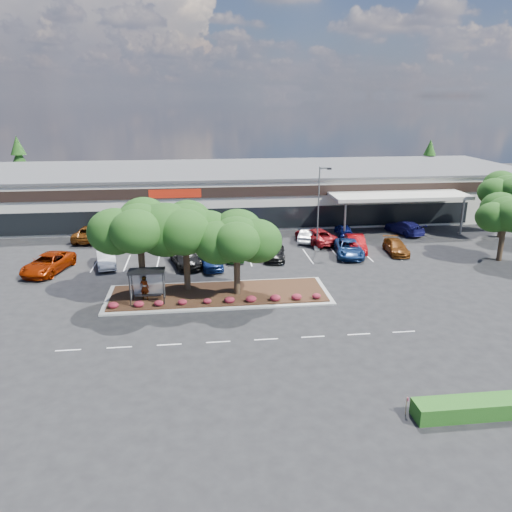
{
  "coord_description": "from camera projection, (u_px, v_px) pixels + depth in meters",
  "views": [
    {
      "loc": [
        -3.39,
        -33.73,
        15.5
      ],
      "look_at": [
        1.32,
        6.15,
        2.6
      ],
      "focal_mm": 35.0,
      "sensor_mm": 36.0,
      "label": 1
    }
  ],
  "objects": [
    {
      "name": "lane_markings",
      "position": [
        235.0,
        269.0,
        46.85
      ],
      "size": [
        33.12,
        20.06,
        0.01
      ],
      "color": "silver",
      "rests_on": "ground"
    },
    {
      "name": "landscape_island",
      "position": [
        219.0,
        294.0,
        40.53
      ],
      "size": [
        18.0,
        6.0,
        0.26
      ],
      "color": "#A1A29D",
      "rests_on": "ground"
    },
    {
      "name": "survey_stake",
      "position": [
        407.0,
        404.0,
        25.28
      ],
      "size": [
        0.07,
        0.14,
        0.98
      ],
      "color": "tan",
      "rests_on": "ground"
    },
    {
      "name": "car_12",
      "position": [
        252.0,
        230.0,
        57.48
      ],
      "size": [
        2.48,
        4.96,
        1.62
      ],
      "primitive_type": "imported",
      "rotation": [
        0.0,
        0.0,
        3.02
      ],
      "color": "maroon",
      "rests_on": "ground"
    },
    {
      "name": "car_15",
      "position": [
        315.0,
        236.0,
        54.96
      ],
      "size": [
        4.4,
        6.42,
        1.63
      ],
      "primitive_type": "imported",
      "rotation": [
        0.0,
        0.0,
        3.46
      ],
      "color": "maroon",
      "rests_on": "ground"
    },
    {
      "name": "hedge_south_east",
      "position": [
        472.0,
        408.0,
        25.23
      ],
      "size": [
        6.0,
        1.3,
        0.9
      ],
      "primitive_type": "cube",
      "color": "#1B4510",
      "rests_on": "ground"
    },
    {
      "name": "car_1",
      "position": [
        106.0,
        258.0,
        47.46
      ],
      "size": [
        2.58,
        4.98,
        1.56
      ],
      "primitive_type": "imported",
      "rotation": [
        0.0,
        0.0,
        0.2
      ],
      "color": "silver",
      "rests_on": "ground"
    },
    {
      "name": "car_8",
      "position": [
        396.0,
        247.0,
        51.4
      ],
      "size": [
        2.3,
        4.84,
        1.36
      ],
      "primitive_type": "imported",
      "rotation": [
        0.0,
        0.0,
        -0.09
      ],
      "color": "#62300C",
      "rests_on": "ground"
    },
    {
      "name": "light_pole",
      "position": [
        319.0,
        214.0,
        51.55
      ],
      "size": [
        1.39,
        0.86,
        8.75
      ],
      "rotation": [
        0.0,
        0.0,
        -0.42
      ],
      "color": "#A1A29D",
      "rests_on": "ground"
    },
    {
      "name": "island_tree_mid",
      "position": [
        186.0,
        247.0,
        40.23
      ],
      "size": [
        6.6,
        6.6,
        7.32
      ],
      "primitive_type": null,
      "color": "#113B12",
      "rests_on": "landscape_island"
    },
    {
      "name": "car_16",
      "position": [
        344.0,
        230.0,
        58.0
      ],
      "size": [
        1.99,
        4.15,
        1.37
      ],
      "primitive_type": "imported",
      "rotation": [
        0.0,
        0.0,
        3.05
      ],
      "color": "#0D1659",
      "rests_on": "ground"
    },
    {
      "name": "conifer_north_east",
      "position": [
        428.0,
        167.0,
        81.03
      ],
      "size": [
        3.96,
        3.96,
        9.0
      ],
      "primitive_type": "cone",
      "color": "#113B12",
      "rests_on": "ground"
    },
    {
      "name": "car_17",
      "position": [
        404.0,
        227.0,
        58.71
      ],
      "size": [
        3.8,
        5.81,
        1.57
      ],
      "primitive_type": "imported",
      "rotation": [
        0.0,
        0.0,
        3.47
      ],
      "color": "navy",
      "rests_on": "ground"
    },
    {
      "name": "retail_store",
      "position": [
        223.0,
        191.0,
        68.12
      ],
      "size": [
        80.4,
        25.2,
        6.25
      ],
      "color": "beige",
      "rests_on": "ground"
    },
    {
      "name": "car_13",
      "position": [
        265.0,
        236.0,
        54.94
      ],
      "size": [
        2.4,
        4.78,
        1.51
      ],
      "primitive_type": "imported",
      "rotation": [
        0.0,
        0.0,
        3.32
      ],
      "color": "navy",
      "rests_on": "ground"
    },
    {
      "name": "car_7",
      "position": [
        356.0,
        244.0,
        51.98
      ],
      "size": [
        2.49,
        5.23,
        1.65
      ],
      "primitive_type": "imported",
      "rotation": [
        0.0,
        0.0,
        -0.15
      ],
      "color": "#800407",
      "rests_on": "ground"
    },
    {
      "name": "ground",
      "position": [
        248.0,
        315.0,
        37.01
      ],
      "size": [
        160.0,
        160.0,
        0.0
      ],
      "primitive_type": "plane",
      "color": "black",
      "rests_on": "ground"
    },
    {
      "name": "tree_east_near",
      "position": [
        504.0,
        228.0,
        48.37
      ],
      "size": [
        5.6,
        5.6,
        6.51
      ],
      "primitive_type": null,
      "color": "#113B12",
      "rests_on": "ground"
    },
    {
      "name": "car_5",
      "position": [
        274.0,
        251.0,
        49.75
      ],
      "size": [
        2.71,
        5.31,
        1.48
      ],
      "primitive_type": "imported",
      "rotation": [
        0.0,
        0.0,
        -0.13
      ],
      "color": "black",
      "rests_on": "ground"
    },
    {
      "name": "car_6",
      "position": [
        349.0,
        248.0,
        50.55
      ],
      "size": [
        3.6,
        6.09,
        1.59
      ],
      "primitive_type": "imported",
      "rotation": [
        0.0,
        0.0,
        -0.18
      ],
      "color": "navy",
      "rests_on": "ground"
    },
    {
      "name": "car_9",
      "position": [
        92.0,
        233.0,
        56.07
      ],
      "size": [
        3.77,
        6.51,
        1.71
      ],
      "primitive_type": "imported",
      "rotation": [
        0.0,
        0.0,
        2.98
      ],
      "color": "#6B350E",
      "rests_on": "ground"
    },
    {
      "name": "conifer_north_west",
      "position": [
        21.0,
        169.0,
        75.63
      ],
      "size": [
        4.4,
        4.4,
        10.0
      ],
      "primitive_type": "cone",
      "color": "#113B12",
      "rests_on": "ground"
    },
    {
      "name": "tree_east_far",
      "position": [
        504.0,
        205.0,
        56.32
      ],
      "size": [
        6.4,
        6.4,
        7.62
      ],
      "primitive_type": null,
      "color": "#113B12",
      "rests_on": "ground"
    },
    {
      "name": "shrub_row",
      "position": [
        220.0,
        300.0,
        38.43
      ],
      "size": [
        17.0,
        0.8,
        0.5
      ],
      "primitive_type": null,
      "color": "maroon",
      "rests_on": "landscape_island"
    },
    {
      "name": "car_3",
      "position": [
        210.0,
        259.0,
        47.04
      ],
      "size": [
        2.67,
        4.98,
        1.61
      ],
      "primitive_type": "imported",
      "rotation": [
        0.0,
        0.0,
        0.17
      ],
      "color": "navy",
      "rests_on": "ground"
    },
    {
      "name": "island_tree_west",
      "position": [
        141.0,
        247.0,
        39.09
      ],
      "size": [
        7.2,
        7.2,
        7.89
      ],
      "primitive_type": null,
      "color": "#113B12",
      "rests_on": "landscape_island"
    },
    {
      "name": "car_4",
      "position": [
        233.0,
        252.0,
        49.47
      ],
      "size": [
        2.05,
        4.35,
        1.44
      ],
      "primitive_type": "imported",
      "rotation": [
        0.0,
        0.0,
        0.08
      ],
      "color": "#1A4C1A",
      "rests_on": "ground"
    },
    {
      "name": "bus_shelter",
      "position": [
        147.0,
        276.0,
        38.26
      ],
      "size": [
        2.75,
        1.55,
        2.59
      ],
      "color": "black",
      "rests_on": "landscape_island"
    },
    {
      "name": "car_11",
      "position": [
        189.0,
        230.0,
        57.42
      ],
      "size": [
        3.12,
        5.68,
        1.51
      ],
      "primitive_type": "imported",
      "rotation": [
        0.0,
        0.0,
        3.26
      ],
      "color": "navy",
      "rests_on": "ground"
    },
    {
      "name": "car_0",
      "position": [
        48.0,
        263.0,
        45.79
      ],
      "size": [
        4.38,
        6.63,
        1.69
      ],
      "primitive_type": "imported",
      "rotation": [
        0.0,
        0.0,
        -0.28
      ],
      "color": "#8A2002",
      "rests_on": "ground"
    },
    {
      "name": "person_waiting",
      "position": [
        145.0,
        288.0,
        38.94
      ],
      "size": [
        0.82,
        0.67,
        1.94
      ],
      "primitive_type": "imported",
      "rotation": [
        0.0,
        0.0,
        2.82
      ],
      "color": "#594C47",
      "rests_on": "landscape_island"
    },
    {
      "name": "island_tree_east",
      "position": [
        237.0,
        255.0,
        39.38
      ],
      "size": [
        5.8,
        5.8,
        6.5
      ],
      "primitive_type": null,
      "color": "#113B12",
      "rests_on": "landscape_island"
    },
    {
      "name": "car_10",
      "position": [
        172.0,
        237.0,
        54.89
      ],
      "size": [
        2.39,
        4.37,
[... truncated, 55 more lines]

